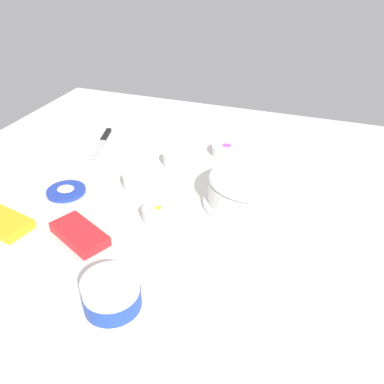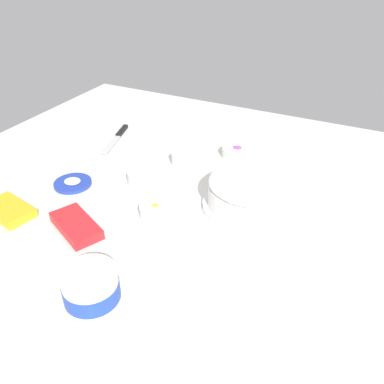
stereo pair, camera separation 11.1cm
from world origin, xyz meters
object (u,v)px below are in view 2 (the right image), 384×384
(frosting_tub_lid, at_px, (73,183))
(spreading_knife, at_px, (117,136))
(sprinkle_bowl_yellow, at_px, (156,210))
(sprinkle_bowl_rainbow, at_px, (237,152))
(frosted_cake, at_px, (252,193))
(sprinkle_bowl_orange, at_px, (144,177))
(candy_box_lower, at_px, (9,210))
(candy_box_upper, at_px, (76,225))
(sprinkle_bowl_blue, at_px, (184,158))
(frosting_tub, at_px, (91,288))

(frosting_tub_lid, distance_m, spreading_knife, 0.34)
(sprinkle_bowl_yellow, bearing_deg, sprinkle_bowl_rainbow, -99.92)
(frosted_cake, height_order, spreading_knife, frosted_cake)
(sprinkle_bowl_orange, height_order, candy_box_lower, sprinkle_bowl_orange)
(sprinkle_bowl_orange, relative_size, candy_box_lower, 0.69)
(frosting_tub_lid, xyz_separation_m, candy_box_upper, (-0.15, 0.17, 0.01))
(frosted_cake, xyz_separation_m, sprinkle_bowl_orange, (0.33, 0.02, -0.03))
(frosted_cake, relative_size, candy_box_upper, 1.69)
(sprinkle_bowl_yellow, bearing_deg, frosted_cake, -144.32)
(spreading_knife, relative_size, sprinkle_bowl_rainbow, 2.36)
(sprinkle_bowl_yellow, distance_m, sprinkle_bowl_orange, 0.17)
(sprinkle_bowl_rainbow, bearing_deg, frosted_cake, 118.53)
(sprinkle_bowl_blue, xyz_separation_m, sprinkle_bowl_orange, (0.05, 0.16, 0.00))
(spreading_knife, bearing_deg, candy_box_lower, 91.71)
(frosted_cake, distance_m, sprinkle_bowl_blue, 0.31)
(sprinkle_bowl_yellow, bearing_deg, sprinkle_bowl_blue, -77.58)
(sprinkle_bowl_rainbow, bearing_deg, candy_box_upper, 67.91)
(frosted_cake, height_order, candy_box_upper, frosted_cake)
(frosting_tub, bearing_deg, sprinkle_bowl_orange, -70.50)
(sprinkle_bowl_orange, distance_m, candy_box_upper, 0.27)
(frosting_tub, bearing_deg, frosting_tub_lid, -44.84)
(frosting_tub, xyz_separation_m, sprinkle_bowl_blue, (0.10, -0.61, -0.02))
(candy_box_lower, bearing_deg, sprinkle_bowl_rainbow, -114.82)
(frosting_tub_lid, distance_m, sprinkle_bowl_yellow, 0.30)
(frosting_tub_lid, bearing_deg, sprinkle_bowl_rainbow, -134.27)
(frosted_cake, bearing_deg, sprinkle_bowl_rainbow, -61.47)
(frosting_tub_lid, xyz_separation_m, sprinkle_bowl_yellow, (-0.30, 0.03, 0.01))
(sprinkle_bowl_orange, bearing_deg, candy_box_lower, 50.75)
(spreading_knife, bearing_deg, sprinkle_bowl_yellow, 136.42)
(sprinkle_bowl_blue, height_order, candy_box_lower, sprinkle_bowl_blue)
(sprinkle_bowl_blue, distance_m, sprinkle_bowl_orange, 0.17)
(sprinkle_bowl_blue, distance_m, candy_box_upper, 0.44)
(candy_box_lower, bearing_deg, frosted_cake, -138.97)
(sprinkle_bowl_blue, bearing_deg, spreading_knife, -11.69)
(frosting_tub, bearing_deg, sprinkle_bowl_rainbow, -92.48)
(frosting_tub, height_order, candy_box_upper, frosting_tub)
(sprinkle_bowl_blue, xyz_separation_m, candy_box_lower, (0.29, 0.46, -0.01))
(sprinkle_bowl_yellow, height_order, candy_box_lower, sprinkle_bowl_yellow)
(frosting_tub_lid, relative_size, sprinkle_bowl_orange, 1.16)
(spreading_knife, height_order, candy_box_upper, candy_box_upper)
(frosted_cake, distance_m, sprinkle_bowl_orange, 0.33)
(sprinkle_bowl_rainbow, bearing_deg, sprinkle_bowl_orange, 56.18)
(spreading_knife, height_order, candy_box_lower, candy_box_lower)
(sprinkle_bowl_yellow, bearing_deg, frosting_tub, 97.27)
(frosting_tub, height_order, sprinkle_bowl_rainbow, frosting_tub)
(frosting_tub, relative_size, candy_box_lower, 0.82)
(frosting_tub, xyz_separation_m, spreading_knife, (0.41, -0.67, -0.04))
(frosting_tub, relative_size, sprinkle_bowl_yellow, 1.33)
(frosting_tub, distance_m, sprinkle_bowl_rainbow, 0.73)
(frosting_tub, distance_m, sprinkle_bowl_blue, 0.62)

